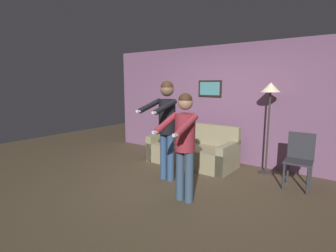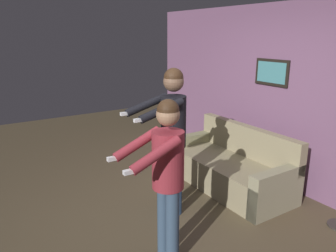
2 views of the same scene
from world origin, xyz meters
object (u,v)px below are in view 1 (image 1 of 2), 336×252
at_px(person_standing_right, 184,138).
at_px(couch, 192,151).
at_px(torchiere_lamp, 270,97).
at_px(person_standing_left, 166,120).
at_px(dining_chair_distant, 299,157).

bearing_deg(person_standing_right, couch, 117.33).
distance_m(couch, torchiere_lamp, 1.96).
distance_m(torchiere_lamp, person_standing_right, 2.17).
xyz_separation_m(torchiere_lamp, person_standing_left, (-1.37, -1.46, -0.39)).
height_order(couch, torchiere_lamp, torchiere_lamp).
bearing_deg(dining_chair_distant, couch, 178.67).
distance_m(person_standing_right, dining_chair_distant, 2.11).
bearing_deg(person_standing_right, torchiere_lamp, 72.55).
distance_m(couch, person_standing_left, 1.40).
bearing_deg(person_standing_right, dining_chair_distant, 51.75).
height_order(person_standing_left, dining_chair_distant, person_standing_left).
relative_size(couch, person_standing_right, 1.17).
height_order(torchiere_lamp, dining_chair_distant, torchiere_lamp).
bearing_deg(dining_chair_distant, person_standing_left, -151.97).
height_order(person_standing_left, person_standing_right, person_standing_left).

